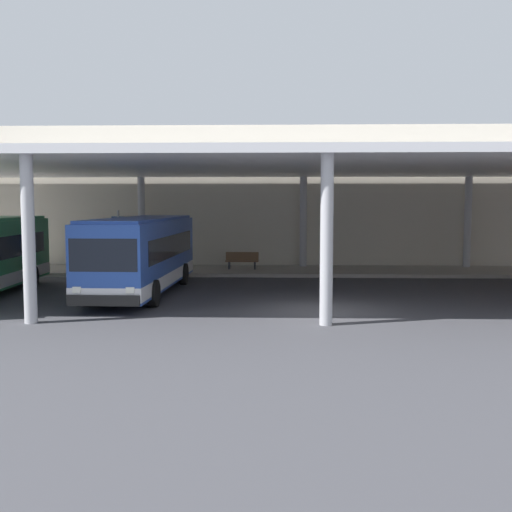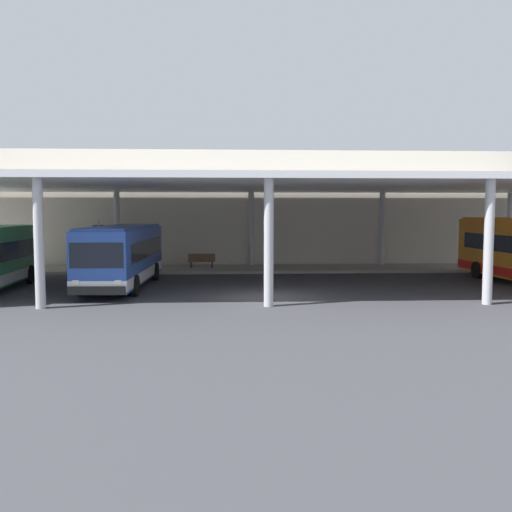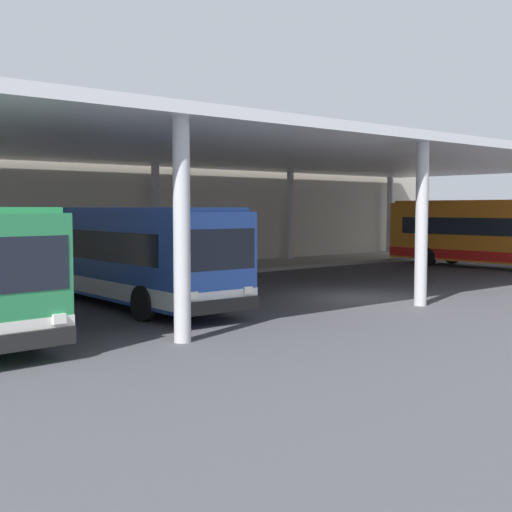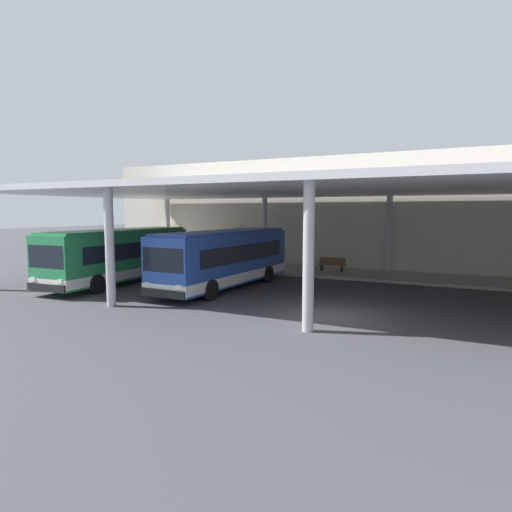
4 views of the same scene
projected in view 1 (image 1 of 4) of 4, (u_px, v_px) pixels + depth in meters
The scene contains 7 objects.
ground_plane at pixel (320, 311), 21.32m from camera, with size 200.00×200.00×0.00m, color #3D3D42.
platform_kerb at pixel (304, 271), 33.01m from camera, with size 42.00×4.50×0.18m, color gray.
station_building_facade at pixel (302, 197), 35.90m from camera, with size 48.00×1.60×8.25m, color beige.
canopy_shelter at pixel (312, 168), 26.34m from camera, with size 40.00×17.00×5.55m.
bus_second_bay at pixel (142, 254), 25.23m from camera, with size 2.93×10.60×3.17m.
bench_waiting at pixel (242, 260), 33.14m from camera, with size 1.80×0.45×0.92m.
banner_sign at pixel (118, 237), 32.37m from camera, with size 0.70×0.12×3.20m.
Camera 1 is at (-1.56, -21.14, 3.75)m, focal length 42.69 mm.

